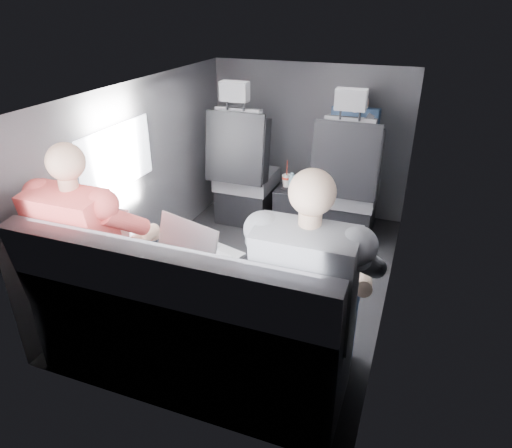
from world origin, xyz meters
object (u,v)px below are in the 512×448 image
at_px(front_seat_left, 244,179).
at_px(laptop_black, 317,278).
at_px(water_bottle, 292,182).
at_px(passenger_rear_right, 311,292).
at_px(passenger_front_right, 353,144).
at_px(laptop_white, 115,231).
at_px(front_seat_right, 346,193).
at_px(rear_bench, 188,332).
at_px(laptop_silver, 197,251).
at_px(center_console, 294,205).
at_px(passenger_rear_left, 97,248).
at_px(soda_cup, 287,181).

xyz_separation_m(front_seat_left, laptop_black, (1.05, -1.67, 0.23)).
height_order(water_bottle, passenger_rear_right, passenger_rear_right).
height_order(water_bottle, passenger_front_right, passenger_front_right).
relative_size(laptop_white, passenger_front_right, 0.45).
xyz_separation_m(front_seat_right, passenger_front_right, (-0.02, 0.26, 0.34)).
relative_size(rear_bench, laptop_black, 3.53).
height_order(laptop_silver, passenger_front_right, passenger_front_right).
xyz_separation_m(front_seat_left, passenger_rear_right, (1.06, -1.81, 0.24)).
distance_m(front_seat_right, water_bottle, 0.45).
relative_size(rear_bench, laptop_white, 4.83).
distance_m(laptop_silver, passenger_front_right, 1.97).
bearing_deg(rear_bench, laptop_black, 21.52).
relative_size(front_seat_right, water_bottle, 8.39).
height_order(center_console, passenger_rear_left, passenger_rear_left).
bearing_deg(laptop_silver, laptop_black, -1.70).
bearing_deg(laptop_black, passenger_rear_right, -87.63).
distance_m(center_console, laptop_white, 1.79).
height_order(rear_bench, laptop_black, rear_bench).
distance_m(soda_cup, laptop_white, 1.65).
bearing_deg(laptop_silver, passenger_rear_left, -162.67).
bearing_deg(water_bottle, center_console, 95.22).
height_order(center_console, laptop_black, laptop_black).
bearing_deg(front_seat_right, center_console, 174.93).
relative_size(laptop_white, passenger_rear_left, 0.27).
relative_size(front_seat_right, rear_bench, 0.79).
relative_size(laptop_black, passenger_rear_left, 0.36).
distance_m(soda_cup, water_bottle, 0.08).
height_order(front_seat_right, center_console, front_seat_right).
bearing_deg(laptop_white, laptop_black, -3.57).
relative_size(center_console, laptop_white, 1.45).
distance_m(rear_bench, laptop_silver, 0.42).
relative_size(soda_cup, laptop_silver, 0.52).
relative_size(soda_cup, water_bottle, 1.57).
distance_m(front_seat_right, center_console, 0.49).
relative_size(front_seat_left, passenger_front_right, 1.71).
bearing_deg(passenger_rear_left, rear_bench, -9.37).
xyz_separation_m(rear_bench, passenger_front_right, (0.43, 2.16, 0.44)).
bearing_deg(front_seat_right, passenger_rear_right, -85.07).
bearing_deg(passenger_rear_right, front_seat_right, 94.93).
distance_m(center_console, passenger_front_right, 0.73).
height_order(passenger_rear_right, passenger_front_right, passenger_rear_right).
bearing_deg(passenger_rear_right, rear_bench, -171.14).
bearing_deg(laptop_black, soda_cup, 111.81).
xyz_separation_m(water_bottle, passenger_front_right, (0.42, 0.35, 0.27)).
distance_m(center_console, passenger_rear_right, 1.99).
height_order(soda_cup, laptop_silver, laptop_silver).
height_order(soda_cup, passenger_front_right, passenger_front_right).
xyz_separation_m(rear_bench, laptop_white, (-0.62, 0.31, 0.32)).
relative_size(front_seat_left, water_bottle, 8.39).
distance_m(rear_bench, passenger_rear_right, 0.70).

